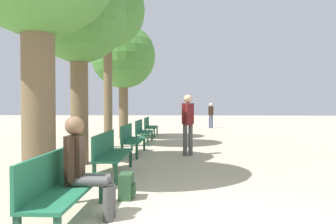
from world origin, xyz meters
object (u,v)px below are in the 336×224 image
at_px(tree_row_1, 79,18).
at_px(person_seated, 84,165).
at_px(bench_row_2, 131,137).
at_px(tree_row_2, 108,12).
at_px(pedestrian_near, 188,121).
at_px(bench_row_3, 142,130).
at_px(tree_row_3, 123,57).
at_px(bench_row_4, 149,125).
at_px(backpack, 127,186).
at_px(pedestrian_mid, 211,114).
at_px(bench_row_0, 60,183).
at_px(bench_row_1, 110,151).

relative_size(tree_row_1, person_seated, 3.67).
bearing_deg(person_seated, bench_row_2, 92.53).
xyz_separation_m(tree_row_2, person_seated, (1.24, -6.85, -3.85)).
bearing_deg(tree_row_1, pedestrian_near, 28.53).
bearing_deg(tree_row_1, tree_row_2, 90.00).
bearing_deg(bench_row_3, bench_row_2, -90.00).
distance_m(tree_row_1, tree_row_3, 6.01).
xyz_separation_m(bench_row_2, bench_row_4, (0.00, 5.51, 0.00)).
xyz_separation_m(backpack, pedestrian_mid, (2.64, 15.13, 0.70)).
bearing_deg(pedestrian_near, bench_row_2, 175.45).
bearing_deg(person_seated, backpack, 66.77).
bearing_deg(bench_row_0, pedestrian_near, 72.99).
xyz_separation_m(bench_row_2, tree_row_3, (-1.00, 4.44, 2.96)).
xyz_separation_m(bench_row_2, backpack, (0.62, -4.43, -0.31)).
xyz_separation_m(bench_row_1, bench_row_4, (0.00, 8.26, 0.00)).
relative_size(tree_row_2, tree_row_3, 1.20).
xyz_separation_m(backpack, pedestrian_near, (1.02, 4.29, 0.79)).
xyz_separation_m(bench_row_1, bench_row_3, (0.00, 5.51, 0.00)).
height_order(bench_row_4, backpack, bench_row_4).
height_order(bench_row_2, tree_row_2, tree_row_2).
relative_size(bench_row_2, pedestrian_mid, 1.15).
bearing_deg(bench_row_1, person_seated, -84.78).
xyz_separation_m(bench_row_3, tree_row_1, (-1.00, -4.32, 3.02)).
bearing_deg(tree_row_3, bench_row_0, -84.25).
bearing_deg(tree_row_2, pedestrian_mid, 65.09).
bearing_deg(person_seated, bench_row_3, 91.67).
bearing_deg(person_seated, bench_row_1, 95.22).
distance_m(tree_row_1, pedestrian_near, 3.93).
bearing_deg(pedestrian_mid, bench_row_4, -122.13).
height_order(tree_row_2, pedestrian_near, tree_row_2).
bearing_deg(pedestrian_mid, tree_row_1, -109.17).
bearing_deg(bench_row_1, bench_row_3, 90.00).
bearing_deg(pedestrian_near, bench_row_0, -107.01).
xyz_separation_m(tree_row_2, pedestrian_mid, (4.27, 9.19, -3.65)).
bearing_deg(tree_row_1, bench_row_1, -49.74).
bearing_deg(tree_row_3, pedestrian_mid, 55.74).
bearing_deg(tree_row_3, bench_row_2, -77.28).
height_order(bench_row_3, tree_row_3, tree_row_3).
bearing_deg(tree_row_2, bench_row_1, -76.79).
relative_size(bench_row_1, tree_row_2, 0.31).
bearing_deg(pedestrian_near, person_seated, -105.16).
distance_m(bench_row_4, tree_row_2, 5.76).
height_order(bench_row_4, tree_row_3, tree_row_3).
xyz_separation_m(tree_row_1, person_seated, (1.24, -3.76, -2.84)).
distance_m(bench_row_0, backpack, 1.28).
height_order(person_seated, backpack, person_seated).
height_order(pedestrian_near, pedestrian_mid, pedestrian_near).
distance_m(bench_row_2, pedestrian_mid, 11.20).
distance_m(bench_row_4, pedestrian_near, 5.89).
bearing_deg(backpack, tree_row_1, 119.66).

